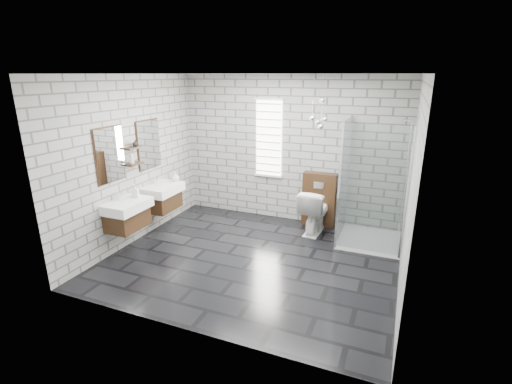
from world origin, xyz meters
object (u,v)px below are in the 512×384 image
Objects in this scene: shower_enclosure at (365,215)px; vanity_left at (125,206)px; toilet at (315,211)px; vanity_right at (161,190)px; cistern_panel at (319,199)px.

vanity_left is at bearing -153.78° from shower_enclosure.
vanity_right is at bearing 23.45° from toilet.
vanity_left is 1.98× the size of toilet.
vanity_left is 3.16m from toilet.
toilet is at bearing 168.31° from shower_enclosure.
shower_enclosure is (0.87, -0.52, 0.00)m from cistern_panel.
shower_enclosure is at bearing 12.61° from vanity_right.
vanity_left is 0.77× the size of shower_enclosure.
vanity_right is 0.77× the size of shower_enclosure.
toilet is at bearing -90.00° from cistern_panel.
vanity_right is at bearing -153.20° from cistern_panel.
shower_enclosure is at bearing -30.59° from cistern_panel.
cistern_panel is at bearing 40.92° from vanity_left.
cistern_panel is 1.02m from shower_enclosure.
shower_enclosure is (3.41, 1.68, -0.25)m from vanity_left.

